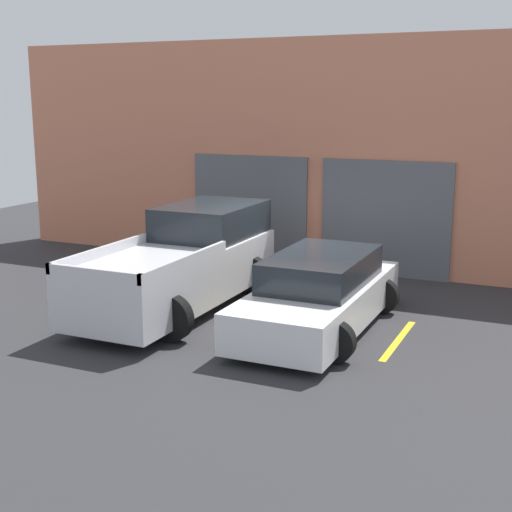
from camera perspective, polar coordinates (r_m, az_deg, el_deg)
name	(u,v)px	position (r m, az deg, el deg)	size (l,w,h in m)	color
ground_plane	(273,301)	(14.46, 1.40, -3.58)	(28.00, 28.00, 0.00)	#2D2D30
shophouse_building	(328,156)	(17.02, 5.80, 7.93)	(17.13, 0.68, 5.38)	#D17A5B
pickup_truck	(184,263)	(13.92, -5.77, -0.54)	(2.43, 5.20, 1.87)	silver
sedan_white	(319,294)	(12.59, 5.09, -3.07)	(2.18, 4.60, 1.35)	white
parking_stripe_far_left	(116,301)	(14.67, -11.12, -3.56)	(0.12, 2.20, 0.01)	gold
parking_stripe_left	(245,319)	(13.27, -0.89, -5.06)	(0.12, 2.20, 0.01)	gold
parking_stripe_centre	(398,340)	(12.38, 11.31, -6.62)	(0.12, 2.20, 0.01)	gold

